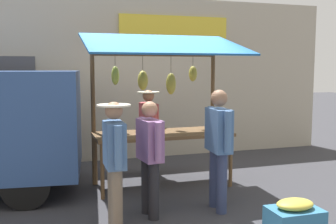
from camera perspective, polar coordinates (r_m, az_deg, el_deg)
ground_plane at (r=6.63m, az=-0.80°, el=-10.51°), size 40.00×40.00×0.00m
street_backdrop at (r=8.47m, az=-5.47°, el=4.80°), size 9.00×0.30×3.40m
market_stall at (r=6.39m, az=-0.95°, el=2.92°), size 2.50×1.46×2.50m
vendor_with_sunhat at (r=7.14m, az=-2.81°, el=-1.96°), size 0.40×0.67×1.54m
shopper_with_shopping_bag at (r=4.74m, az=-7.73°, el=-6.27°), size 0.40×0.67×1.54m
shopper_in_grey_tee at (r=5.36m, az=7.30°, el=-4.19°), size 0.25×0.70×1.64m
shopper_in_striped_shirt at (r=5.11m, az=-2.63°, el=-5.74°), size 0.27×0.66×1.51m
produce_crate_side at (r=4.90m, az=17.76°, el=-14.52°), size 0.59×0.42×0.44m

